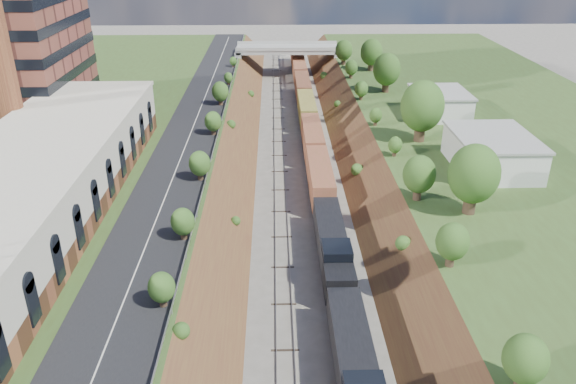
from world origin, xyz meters
name	(u,v)px	position (x,y,z in m)	size (l,w,h in m)	color
platform_left	(59,166)	(-33.00, 60.00, 2.50)	(44.00, 180.00, 5.00)	#394D1F
platform_right	(534,162)	(33.00, 60.00, 2.50)	(44.00, 180.00, 5.00)	#394D1F
embankment_left	(220,181)	(-11.00, 60.00, 0.00)	(7.07, 180.00, 7.07)	brown
embankment_right	(376,180)	(11.00, 60.00, 0.00)	(7.07, 180.00, 7.07)	brown
rail_left_track	(280,180)	(-2.60, 60.00, 0.09)	(1.58, 180.00, 0.18)	gray
rail_right_track	(317,180)	(2.60, 60.00, 0.09)	(1.58, 180.00, 0.18)	gray
road	(185,148)	(-15.50, 60.00, 5.05)	(8.00, 180.00, 0.10)	black
guardrail	(215,144)	(-11.40, 59.80, 5.55)	(0.10, 171.00, 0.70)	#99999E
commercial_building	(22,195)	(-28.00, 38.00, 8.51)	(14.30, 62.30, 7.00)	brown
overpass	(288,55)	(0.00, 122.00, 4.92)	(24.50, 8.30, 7.40)	gray
white_building_near	(492,153)	(23.50, 52.00, 7.00)	(9.00, 12.00, 4.00)	silver
white_building_far	(439,104)	(23.00, 74.00, 6.80)	(8.00, 10.00, 3.60)	silver
tree_right_large	(474,174)	(17.00, 40.00, 9.38)	(5.25, 5.25, 7.61)	#473323
tree_left_crest	(156,322)	(-11.80, 20.00, 7.04)	(2.45, 2.45, 3.55)	#473323
freight_train	(313,140)	(2.60, 69.58, 2.50)	(2.87, 146.66, 4.55)	black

